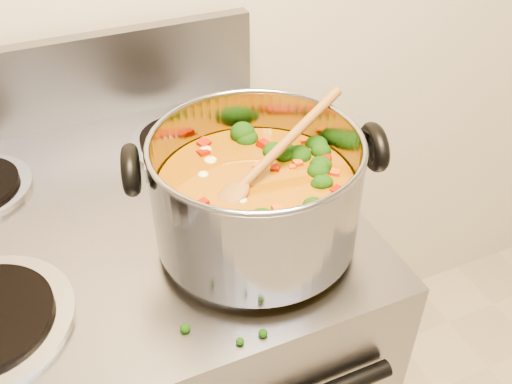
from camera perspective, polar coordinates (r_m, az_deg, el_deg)
stockpot at (r=0.76m, az=0.02°, el=-0.17°), size 0.34×0.28×0.17m
wooden_spoon at (r=0.74m, az=0.41°, el=2.41°), size 0.23×0.11×0.10m
cooktop_crumbs at (r=0.82m, az=2.67°, el=-4.06°), size 0.33×0.29×0.01m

